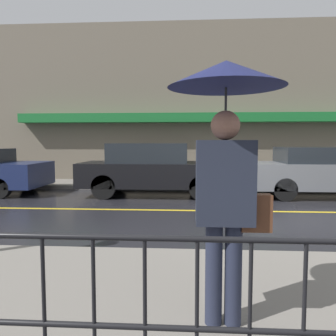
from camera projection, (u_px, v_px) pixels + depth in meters
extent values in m
plane|color=black|center=(260.00, 211.00, 7.82)|extent=(80.00, 80.00, 0.00)
cube|color=slate|center=(235.00, 185.00, 12.06)|extent=(28.00, 1.95, 0.14)
cube|color=gold|center=(260.00, 211.00, 7.81)|extent=(25.20, 0.12, 0.01)
cube|color=#706656|center=(232.00, 103.00, 12.94)|extent=(28.00, 0.30, 6.37)
cube|color=#196B2D|center=(233.00, 117.00, 12.56)|extent=(16.80, 0.55, 0.35)
cylinder|color=black|center=(44.00, 316.00, 1.94)|extent=(0.02, 0.02, 0.96)
cylinder|color=black|center=(94.00, 318.00, 1.92)|extent=(0.02, 0.02, 0.96)
cylinder|color=black|center=(145.00, 319.00, 1.90)|extent=(0.02, 0.02, 0.96)
cylinder|color=black|center=(197.00, 321.00, 1.88)|extent=(0.02, 0.02, 0.96)
cylinder|color=black|center=(250.00, 323.00, 1.86)|extent=(0.02, 0.02, 0.96)
cylinder|color=black|center=(304.00, 325.00, 1.84)|extent=(0.02, 0.02, 0.96)
cylinder|color=#23283D|center=(214.00, 274.00, 2.70)|extent=(0.14, 0.14, 0.85)
cylinder|color=#23283D|center=(233.00, 274.00, 2.69)|extent=(0.14, 0.14, 0.85)
cube|color=#232838|center=(225.00, 182.00, 2.63)|extent=(0.46, 0.28, 0.67)
sphere|color=#AD755C|center=(225.00, 125.00, 2.60)|extent=(0.23, 0.23, 0.23)
cylinder|color=#262628|center=(225.00, 135.00, 2.60)|extent=(0.02, 0.02, 0.75)
cone|color=#191E4C|center=(226.00, 74.00, 2.57)|extent=(0.93, 0.93, 0.21)
cube|color=brown|center=(256.00, 213.00, 2.64)|extent=(0.24, 0.12, 0.30)
cylinder|color=black|center=(29.00, 181.00, 11.32)|extent=(0.60, 0.22, 0.60)
cylinder|color=black|center=(1.00, 188.00, 9.62)|extent=(0.60, 0.22, 0.60)
cube|color=black|center=(155.00, 174.00, 10.16)|extent=(4.55, 1.83, 0.72)
cube|color=#1E2328|center=(149.00, 153.00, 10.12)|extent=(2.36, 1.69, 0.59)
cylinder|color=black|center=(199.00, 181.00, 10.90)|extent=(0.71, 0.22, 0.71)
cylinder|color=black|center=(201.00, 188.00, 9.30)|extent=(0.71, 0.22, 0.71)
cylinder|color=black|center=(116.00, 181.00, 11.08)|extent=(0.71, 0.22, 0.71)
cylinder|color=black|center=(104.00, 187.00, 9.47)|extent=(0.71, 0.22, 0.71)
cube|color=slate|center=(322.00, 175.00, 9.85)|extent=(4.27, 1.79, 0.76)
cube|color=#1E2328|center=(317.00, 155.00, 9.81)|extent=(2.22, 1.65, 0.47)
cylinder|color=black|center=(271.00, 183.00, 10.74)|extent=(0.65, 0.22, 0.65)
cylinder|color=black|center=(285.00, 190.00, 9.17)|extent=(0.65, 0.22, 0.65)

